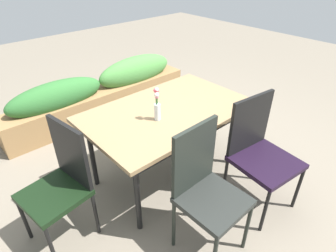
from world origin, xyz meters
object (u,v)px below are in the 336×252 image
object	(u,v)px
flower_vase	(157,105)
chair_near_right	(259,149)
chair_end_left	(61,180)
chair_near_left	(205,186)
dining_table	(168,114)
planter_box	(102,93)

from	to	relation	value
flower_vase	chair_near_right	bearing A→B (deg)	-51.96
chair_near_right	chair_end_left	xyz separation A→B (m)	(-1.37, 0.76, -0.01)
chair_near_left	chair_near_right	world-z (taller)	chair_near_left
dining_table	chair_near_left	bearing A→B (deg)	-113.96
chair_near_left	flower_vase	xyz separation A→B (m)	(0.15, 0.68, 0.30)
chair_near_right	chair_end_left	world-z (taller)	chair_near_right
chair_near_left	chair_near_right	bearing A→B (deg)	179.68
dining_table	planter_box	size ratio (longest dim) A/B	0.57
dining_table	flower_vase	world-z (taller)	flower_vase
chair_near_left	chair_end_left	bearing A→B (deg)	-48.56
chair_near_left	chair_end_left	size ratio (longest dim) A/B	1.05
chair_end_left	flower_vase	size ratio (longest dim) A/B	3.30
dining_table	chair_end_left	bearing A→B (deg)	179.33
chair_near_left	planter_box	distance (m)	2.30
chair_near_left	planter_box	world-z (taller)	chair_near_left
chair_end_left	planter_box	distance (m)	1.90
chair_end_left	planter_box	world-z (taller)	chair_end_left
dining_table	flower_vase	xyz separation A→B (m)	(-0.18, -0.07, 0.19)
chair_near_left	chair_end_left	distance (m)	1.03
chair_near_right	planter_box	world-z (taller)	chair_near_right
dining_table	chair_near_left	distance (m)	0.83
flower_vase	dining_table	bearing A→B (deg)	21.22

